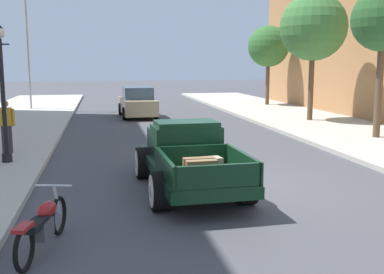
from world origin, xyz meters
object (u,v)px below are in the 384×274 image
Objects in this scene: hotrod_truck_dark_green at (187,156)px; street_tree_third at (268,47)px; flagpole at (30,16)px; street_tree_second at (313,27)px; street_lamp_near at (2,83)px; street_tree_nearest at (383,21)px; car_background_tan at (138,103)px; pedestrian_sidewalk_left at (6,123)px; motorcycle_parked at (43,224)px.

street_tree_third is (9.17, 19.26, 3.29)m from hotrod_truck_dark_green.
flagpole is at bearing 107.32° from hotrod_truck_dark_green.
street_lamp_near is at bearing -149.59° from street_tree_second.
street_tree_third is at bearing 64.54° from hotrod_truck_dark_green.
street_tree_nearest is 1.05× the size of street_tree_third.
car_background_tan is 11.44m from pedestrian_sidewalk_left.
pedestrian_sidewalk_left is 1.95m from street_lamp_near.
hotrod_truck_dark_green reaches higher than motorcycle_parked.
car_background_tan is 1.13× the size of street_lamp_near.
car_background_tan is 10.69m from street_tree_third.
street_tree_third is at bearing 61.85° from motorcycle_parked.
street_tree_second is at bearing -31.65° from flagpole.
motorcycle_parked is 8.07m from pedestrian_sidewalk_left.
motorcycle_parked is at bearing -128.58° from street_tree_second.
street_tree_nearest is at bearing 36.87° from motorcycle_parked.
flagpole is at bearing 143.18° from car_background_tan.
pedestrian_sidewalk_left is 13.61m from street_tree_nearest.
pedestrian_sidewalk_left is (-4.87, -10.35, 0.32)m from car_background_tan.
street_tree_second is at bearing 51.42° from motorcycle_parked.
flagpole is at bearing 94.95° from street_lamp_near.
hotrod_truck_dark_green is 3.02× the size of pedestrian_sidewalk_left.
street_tree_nearest is (13.17, 0.59, 3.39)m from pedestrian_sidewalk_left.
motorcycle_parked is 0.34× the size of street_tree_second.
car_background_tan is at bearing 80.96° from motorcycle_parked.
flagpole is (-6.03, 4.52, 5.00)m from car_background_tan.
street_tree_third reaches higher than car_background_tan.
flagpole is (-3.14, 22.66, 5.33)m from motorcycle_parked.
street_tree_nearest is at bearing 2.57° from pedestrian_sidewalk_left.
street_lamp_near is at bearing -111.43° from car_background_tan.
flagpole reaches higher than car_background_tan.
pedestrian_sidewalk_left is at bearing 104.27° from motorcycle_parked.
street_lamp_near is 0.70× the size of street_tree_nearest.
street_tree_second is 8.73m from street_tree_third.
street_tree_nearest is (8.30, -9.76, 3.70)m from car_background_tan.
street_lamp_near reaches higher than pedestrian_sidewalk_left.
street_tree_nearest reaches higher than hotrod_truck_dark_green.
street_tree_nearest is 14.20m from street_tree_third.
pedestrian_sidewalk_left is at bearing -177.43° from street_tree_nearest.
street_tree_nearest is 0.90× the size of street_tree_second.
car_background_tan is 0.82× the size of street_tree_third.
flagpole reaches higher than pedestrian_sidewalk_left.
flagpole is at bearing 148.35° from street_tree_second.
motorcycle_parked is 0.39× the size of street_tree_third.
hotrod_truck_dark_green is at bearing -89.97° from car_background_tan.
flagpole is 20.26m from street_tree_nearest.
hotrod_truck_dark_green is 20.89m from flagpole.
street_tree_second is at bearing -27.43° from car_background_tan.
car_background_tan is at bearing 64.79° from pedestrian_sidewalk_left.
car_background_tan is 12.75m from street_lamp_near.
street_tree_second is (8.18, 10.60, 3.88)m from hotrod_truck_dark_green.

